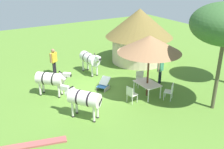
{
  "coord_description": "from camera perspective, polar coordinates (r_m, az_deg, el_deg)",
  "views": [
    {
      "loc": [
        12.04,
        -6.02,
        6.48
      ],
      "look_at": [
        0.77,
        0.72,
        1.0
      ],
      "focal_mm": 41.86,
      "sensor_mm": 36.0,
      "label": 1
    }
  ],
  "objects": [
    {
      "name": "ground_plane",
      "position": [
        14.94,
        -3.89,
        -3.11
      ],
      "size": [
        36.0,
        36.0,
        0.0
      ],
      "primitive_type": "plane",
      "color": "#547E2D"
    },
    {
      "name": "thatched_hut",
      "position": [
        18.71,
        5.93,
        9.05
      ],
      "size": [
        4.75,
        4.75,
        3.8
      ],
      "rotation": [
        0.0,
        0.0,
        4.54
      ],
      "color": "beige",
      "rests_on": "ground_plane"
    },
    {
      "name": "shade_umbrella",
      "position": [
        13.23,
        8.22,
        6.61
      ],
      "size": [
        3.25,
        3.25,
        3.31
      ],
      "color": "#572D21",
      "rests_on": "ground_plane"
    },
    {
      "name": "patio_dining_table",
      "position": [
        13.99,
        7.72,
        -2.14
      ],
      "size": [
        1.37,
        0.93,
        0.74
      ],
      "rotation": [
        0.0,
        0.0,
        0.0
      ],
      "color": "silver",
      "rests_on": "ground_plane"
    },
    {
      "name": "patio_chair_near_lawn",
      "position": [
        13.83,
        12.57,
        -3.44
      ],
      "size": [
        0.6,
        0.6,
        0.9
      ],
      "rotation": [
        0.0,
        0.0,
        -4.07
      ],
      "color": "silver",
      "rests_on": "ground_plane"
    },
    {
      "name": "patio_chair_near_hut",
      "position": [
        15.1,
        6.19,
        -0.72
      ],
      "size": [
        0.54,
        0.55,
        0.9
      ],
      "rotation": [
        0.0,
        0.0,
        -1.91
      ],
      "color": "white",
      "rests_on": "ground_plane"
    },
    {
      "name": "patio_chair_east_end",
      "position": [
        13.23,
        4.19,
        -4.17
      ],
      "size": [
        0.51,
        0.49,
        0.9
      ],
      "rotation": [
        0.0,
        0.0,
        0.19
      ],
      "color": "silver",
      "rests_on": "ground_plane"
    },
    {
      "name": "guest_beside_umbrella",
      "position": [
        15.49,
        10.54,
        1.33
      ],
      "size": [
        0.34,
        0.53,
        1.58
      ],
      "rotation": [
        0.0,
        0.0,
        1.96
      ],
      "color": "black",
      "rests_on": "ground_plane"
    },
    {
      "name": "standing_watcher",
      "position": [
        16.84,
        -12.63,
        3.26
      ],
      "size": [
        0.44,
        0.54,
        1.74
      ],
      "rotation": [
        0.0,
        0.0,
        -1.0
      ],
      "color": "black",
      "rests_on": "ground_plane"
    },
    {
      "name": "striped_lounge_chair",
      "position": [
        14.77,
        -1.89,
        -2.28
      ],
      "size": [
        0.87,
        0.96,
        0.64
      ],
      "rotation": [
        0.0,
        0.0,
        3.69
      ],
      "color": "#3168AC",
      "rests_on": "ground_plane"
    },
    {
      "name": "zebra_nearest_camera",
      "position": [
        16.71,
        -4.83,
        3.4
      ],
      "size": [
        2.23,
        0.74,
        1.53
      ],
      "rotation": [
        0.0,
        0.0,
        4.78
      ],
      "color": "silver",
      "rests_on": "ground_plane"
    },
    {
      "name": "zebra_by_umbrella",
      "position": [
        11.83,
        -6.26,
        -5.2
      ],
      "size": [
        1.8,
        1.48,
        1.51
      ],
      "rotation": [
        0.0,
        0.0,
        2.21
      ],
      "color": "silver",
      "rests_on": "ground_plane"
    },
    {
      "name": "zebra_toward_hut",
      "position": [
        14.18,
        -13.21,
        -0.99
      ],
      "size": [
        1.65,
        1.65,
        1.47
      ],
      "rotation": [
        0.0,
        0.0,
        5.5
      ],
      "color": "silver",
      "rests_on": "ground_plane"
    },
    {
      "name": "brick_patio_kerb",
      "position": [
        10.98,
        -17.41,
        -14.47
      ],
      "size": [
        1.06,
        2.8,
        0.08
      ],
      "primitive_type": "cube",
      "rotation": [
        0.0,
        0.0,
        1.31
      ],
      "color": "#A54E4B",
      "rests_on": "ground_plane"
    }
  ]
}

